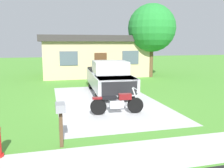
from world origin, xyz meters
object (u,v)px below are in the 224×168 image
Objects in this scene: shade_tree at (152,28)px; mailbox at (60,113)px; motorcycle at (118,103)px; pickup_truck at (109,77)px; neighbor_house at (95,55)px.

mailbox is at bearing -122.67° from shade_tree.
pickup_truck is at bearing 81.19° from motorcycle.
motorcycle is 1.76× the size of mailbox.
mailbox is (-2.41, -2.75, 0.51)m from motorcycle.
motorcycle is 0.36× the size of shade_tree.
neighbor_house reaches higher than pickup_truck.
neighbor_house is at bearing 83.63° from motorcycle.
motorcycle is 3.69m from mailbox.
shade_tree is (8.20, 12.78, 3.12)m from mailbox.
shade_tree is at bearing 57.33° from mailbox.
motorcycle is at bearing -119.95° from shade_tree.
shade_tree is 5.52m from neighbor_house.
neighbor_house is at bearing 75.95° from mailbox.
mailbox is 15.50m from shade_tree.
neighbor_house is at bearing 84.89° from pickup_truck.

